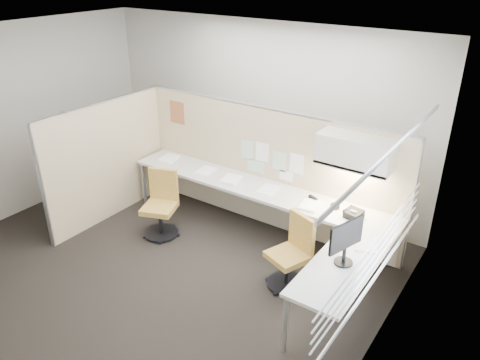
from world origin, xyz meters
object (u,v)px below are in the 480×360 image
Objects in this scene: chair_left at (161,206)px; chair_right at (292,255)px; monitor at (346,240)px; phone at (353,214)px; desk at (271,206)px.

chair_left is 2.08m from chair_right.
chair_right is at bearing -20.48° from chair_left.
monitor is (0.72, -0.24, 0.60)m from chair_right.
phone is at bearing -5.00° from chair_left.
chair_left is 2.86m from monitor.
chair_right is at bearing 89.48° from monitor.
chair_left is at bearing -158.57° from chair_right.
monitor is (2.79, -0.22, 0.58)m from chair_left.
chair_right is (0.65, -0.60, -0.18)m from desk.
chair_left is 1.87× the size of monitor.
desk is 0.90m from chair_right.
chair_right is at bearing -42.35° from desk.
chair_right is 3.74× the size of phone.
phone is (-0.28, 0.94, -0.24)m from monitor.
desk is 1.56m from chair_left.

